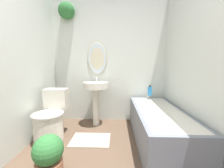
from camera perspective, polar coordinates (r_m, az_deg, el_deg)
wall_back at (r=2.79m, az=-2.40°, el=10.81°), size 2.33×0.30×2.40m
wall_left at (r=2.05m, az=-36.97°, el=8.67°), size 0.06×2.42×2.40m
wall_right at (r=1.89m, az=34.05°, el=9.12°), size 0.06×2.42×2.40m
toilet at (r=2.28m, az=-24.06°, el=-13.52°), size 0.43×0.62×0.75m
pedestal_sink at (r=2.56m, az=-6.77°, el=-3.27°), size 0.46×0.46×0.91m
bathtub at (r=2.19m, az=18.75°, el=-15.78°), size 0.66×1.56×0.56m
shampoo_bottle at (r=2.65m, az=15.44°, el=-2.74°), size 0.08×0.08×0.19m
potted_plant at (r=1.67m, az=-24.89°, el=-25.25°), size 0.30×0.30×0.43m
bath_mat at (r=2.23m, az=-8.87°, el=-21.98°), size 0.57×0.40×0.02m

